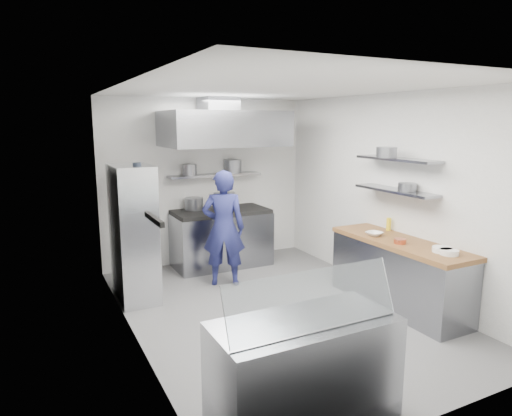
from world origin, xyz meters
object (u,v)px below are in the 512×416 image
gas_range (221,239)px  chef (224,228)px  display_case (304,370)px  wire_rack (134,233)px

gas_range → chef: 1.02m
gas_range → display_case: bearing=-103.5°
gas_range → chef: chef is taller
display_case → wire_rack: bearing=101.3°
gas_range → chef: size_ratio=0.93×
wire_rack → display_case: (0.65, -3.25, -0.50)m
gas_range → wire_rack: (-1.63, -0.85, 0.48)m
gas_range → chef: (-0.32, -0.88, 0.41)m
wire_rack → display_case: wire_rack is taller
gas_range → display_case: (-0.98, -4.10, -0.03)m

